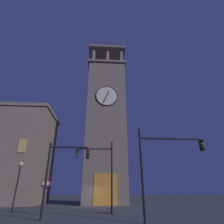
{
  "coord_description": "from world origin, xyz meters",
  "views": [
    {
      "loc": [
        -0.92,
        24.84,
        1.7
      ],
      "look_at": [
        -2.78,
        -4.76,
        14.74
      ],
      "focal_mm": 29.14,
      "sensor_mm": 36.0,
      "label": 1
    }
  ],
  "objects_px": {
    "traffic_signal_far": "(62,166)",
    "no_horn_sign": "(46,187)",
    "traffic_signal_near": "(101,165)",
    "traffic_signal_mid": "(163,157)",
    "clocktower": "(106,125)",
    "street_lamp": "(19,175)"
  },
  "relations": [
    {
      "from": "traffic_signal_far",
      "to": "no_horn_sign",
      "type": "height_order",
      "value": "traffic_signal_far"
    },
    {
      "from": "traffic_signal_near",
      "to": "no_horn_sign",
      "type": "height_order",
      "value": "traffic_signal_near"
    },
    {
      "from": "traffic_signal_mid",
      "to": "street_lamp",
      "type": "distance_m",
      "value": 14.31
    },
    {
      "from": "traffic_signal_near",
      "to": "street_lamp",
      "type": "bearing_deg",
      "value": -12.71
    },
    {
      "from": "street_lamp",
      "to": "clocktower",
      "type": "bearing_deg",
      "value": -131.16
    },
    {
      "from": "clocktower",
      "to": "street_lamp",
      "type": "height_order",
      "value": "clocktower"
    },
    {
      "from": "traffic_signal_far",
      "to": "traffic_signal_near",
      "type": "bearing_deg",
      "value": -123.66
    },
    {
      "from": "traffic_signal_near",
      "to": "street_lamp",
      "type": "xyz_separation_m",
      "value": [
        8.06,
        -1.82,
        -0.82
      ]
    },
    {
      "from": "traffic_signal_near",
      "to": "no_horn_sign",
      "type": "distance_m",
      "value": 5.04
    },
    {
      "from": "traffic_signal_far",
      "to": "traffic_signal_mid",
      "type": "bearing_deg",
      "value": 167.38
    },
    {
      "from": "street_lamp",
      "to": "no_horn_sign",
      "type": "bearing_deg",
      "value": 141.97
    },
    {
      "from": "no_horn_sign",
      "to": "traffic_signal_far",
      "type": "bearing_deg",
      "value": 119.24
    },
    {
      "from": "no_horn_sign",
      "to": "clocktower",
      "type": "bearing_deg",
      "value": -112.55
    },
    {
      "from": "traffic_signal_near",
      "to": "traffic_signal_mid",
      "type": "height_order",
      "value": "traffic_signal_near"
    },
    {
      "from": "clocktower",
      "to": "street_lamp",
      "type": "xyz_separation_m",
      "value": [
        8.81,
        10.08,
        -9.06
      ]
    },
    {
      "from": "clocktower",
      "to": "traffic_signal_far",
      "type": "bearing_deg",
      "value": 77.65
    },
    {
      "from": "traffic_signal_near",
      "to": "traffic_signal_mid",
      "type": "xyz_separation_m",
      "value": [
        -4.11,
        5.68,
        -0.22
      ]
    },
    {
      "from": "clocktower",
      "to": "traffic_signal_mid",
      "type": "relative_size",
      "value": 5.28
    },
    {
      "from": "traffic_signal_far",
      "to": "no_horn_sign",
      "type": "bearing_deg",
      "value": -60.76
    },
    {
      "from": "street_lamp",
      "to": "no_horn_sign",
      "type": "distance_m",
      "value": 4.57
    },
    {
      "from": "traffic_signal_mid",
      "to": "street_lamp",
      "type": "relative_size",
      "value": 1.28
    },
    {
      "from": "traffic_signal_near",
      "to": "traffic_signal_far",
      "type": "relative_size",
      "value": 1.23
    }
  ]
}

